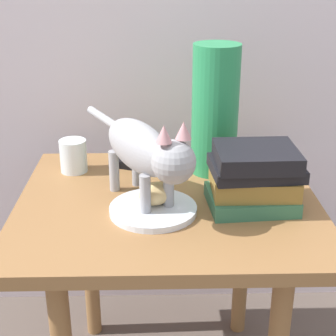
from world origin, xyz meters
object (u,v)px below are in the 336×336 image
bread_roll (156,193)px  candle_jar (74,158)px  cat (145,150)px  green_vase (215,110)px  plate (153,209)px  tv_remote (138,165)px  side_table (168,232)px  book_stack (254,177)px

bread_roll → candle_jar: bearing=134.0°
cat → candle_jar: cat is taller
cat → green_vase: (0.17, 0.19, 0.03)m
plate → candle_jar: 0.32m
cat → tv_remote: (-0.03, 0.21, -0.12)m
side_table → book_stack: (0.19, -0.03, 0.16)m
tv_remote → bread_roll: bearing=-57.3°
candle_jar → plate: bearing=-48.7°
candle_jar → tv_remote: candle_jar is taller
book_stack → side_table: bearing=170.9°
plate → cat: cat is taller
side_table → green_vase: 0.33m
plate → green_vase: (0.16, 0.23, 0.16)m
tv_remote → side_table: bearing=-46.9°
side_table → tv_remote: bearing=111.7°
candle_jar → tv_remote: bearing=5.1°
cat → bread_roll: bearing=-47.6°
candle_jar → bread_roll: bearing=-46.0°
side_table → candle_jar: bearing=144.1°
plate → green_vase: 0.32m
side_table → green_vase: (0.12, 0.17, 0.25)m
cat → book_stack: 0.25m
side_table → plate: (-0.03, -0.06, 0.09)m
green_vase → tv_remote: size_ratio=2.19×
plate → book_stack: (0.22, 0.03, 0.06)m
tv_remote → green_vase: bearing=15.5°
side_table → cat: bearing=-156.4°
plate → tv_remote: size_ratio=1.29×
cat → plate: bearing=-67.5°
plate → cat: (-0.02, 0.04, 0.13)m
side_table → green_vase: size_ratio=2.12×
plate → cat: 0.13m
tv_remote → plate: bearing=-59.3°
cat → candle_jar: bearing=134.2°
cat → side_table: bearing=23.6°
plate → bread_roll: 0.04m
book_stack → tv_remote: book_stack is taller
plate → candle_jar: candle_jar is taller
bread_roll → book_stack: book_stack is taller
cat → book_stack: size_ratio=2.05×
candle_jar → tv_remote: (0.17, 0.01, -0.03)m
book_stack → tv_remote: 0.35m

